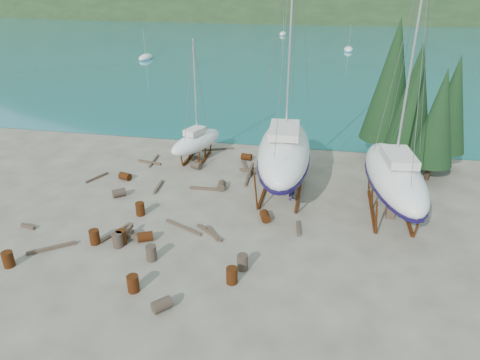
% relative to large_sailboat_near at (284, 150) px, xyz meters
% --- Properties ---
extents(ground, '(600.00, 600.00, 0.00)m').
position_rel_large_sailboat_near_xyz_m(ground, '(-3.34, -6.09, -3.10)').
color(ground, '#5E554A').
rests_on(ground, ground).
extents(bay_water, '(700.00, 700.00, 0.00)m').
position_rel_large_sailboat_near_xyz_m(bay_water, '(-3.34, 308.91, -3.09)').
color(bay_water, '#1A6483').
rests_on(bay_water, ground).
extents(far_hill, '(800.00, 360.00, 110.00)m').
position_rel_large_sailboat_near_xyz_m(far_hill, '(-3.34, 313.91, -3.10)').
color(far_hill, '#1C3118').
rests_on(far_hill, ground).
extents(far_house_left, '(6.60, 5.60, 5.60)m').
position_rel_large_sailboat_near_xyz_m(far_house_left, '(-63.34, 183.91, -0.17)').
color(far_house_left, beige).
rests_on(far_house_left, ground).
extents(far_house_center, '(6.60, 5.60, 5.60)m').
position_rel_large_sailboat_near_xyz_m(far_house_center, '(-23.34, 183.91, -0.17)').
color(far_house_center, beige).
rests_on(far_house_center, ground).
extents(far_house_right, '(6.60, 5.60, 5.60)m').
position_rel_large_sailboat_near_xyz_m(far_house_right, '(26.66, 183.91, -0.17)').
color(far_house_right, beige).
rests_on(far_house_right, ground).
extents(cypress_near_right, '(3.60, 3.60, 10.00)m').
position_rel_large_sailboat_near_xyz_m(cypress_near_right, '(9.16, 5.91, 2.69)').
color(cypress_near_right, black).
rests_on(cypress_near_right, ground).
extents(cypress_mid_right, '(3.06, 3.06, 8.50)m').
position_rel_large_sailboat_near_xyz_m(cypress_mid_right, '(10.66, 3.91, 1.82)').
color(cypress_mid_right, black).
rests_on(cypress_mid_right, ground).
extents(cypress_back_left, '(4.14, 4.14, 11.50)m').
position_rel_large_sailboat_near_xyz_m(cypress_back_left, '(7.66, 7.91, 3.56)').
color(cypress_back_left, black).
rests_on(cypress_back_left, ground).
extents(cypress_far_right, '(3.24, 3.24, 9.00)m').
position_rel_large_sailboat_near_xyz_m(cypress_far_right, '(12.16, 6.91, 2.11)').
color(cypress_far_right, black).
rests_on(cypress_far_right, ground).
extents(moored_boat_left, '(2.00, 5.00, 6.05)m').
position_rel_large_sailboat_near_xyz_m(moored_boat_left, '(-33.34, 53.91, -2.71)').
color(moored_boat_left, white).
rests_on(moored_boat_left, ground).
extents(moored_boat_mid, '(2.00, 5.00, 6.05)m').
position_rel_large_sailboat_near_xyz_m(moored_boat_mid, '(6.66, 73.91, -2.71)').
color(moored_boat_mid, white).
rests_on(moored_boat_mid, ground).
extents(moored_boat_far, '(2.00, 5.00, 6.05)m').
position_rel_large_sailboat_near_xyz_m(moored_boat_far, '(-11.34, 103.91, -2.71)').
color(moored_boat_far, white).
rests_on(moored_boat_far, ground).
extents(large_sailboat_near, '(4.26, 12.40, 19.25)m').
position_rel_large_sailboat_near_xyz_m(large_sailboat_near, '(0.00, 0.00, 0.00)').
color(large_sailboat_near, white).
rests_on(large_sailboat_near, ground).
extents(large_sailboat_far, '(4.21, 10.69, 16.47)m').
position_rel_large_sailboat_near_xyz_m(large_sailboat_far, '(7.23, -2.08, -0.40)').
color(large_sailboat_far, white).
rests_on(large_sailboat_far, ground).
extents(small_sailboat_shore, '(3.97, 6.46, 9.88)m').
position_rel_large_sailboat_near_xyz_m(small_sailboat_shore, '(-7.83, 4.46, -1.46)').
color(small_sailboat_shore, white).
rests_on(small_sailboat_shore, ground).
extents(worker, '(0.67, 0.74, 1.69)m').
position_rel_large_sailboat_near_xyz_m(worker, '(0.80, -1.42, -2.25)').
color(worker, navy).
rests_on(worker, ground).
extents(drum_0, '(0.58, 0.58, 0.88)m').
position_rel_large_sailboat_near_xyz_m(drum_0, '(-13.22, -12.21, -2.66)').
color(drum_0, '#612F10').
rests_on(drum_0, ground).
extents(drum_1, '(1.02, 1.04, 0.58)m').
position_rel_large_sailboat_near_xyz_m(drum_1, '(-4.04, -13.77, -2.81)').
color(drum_1, '#2D2823').
rests_on(drum_1, ground).
extents(drum_2, '(1.01, 0.81, 0.58)m').
position_rel_large_sailboat_near_xyz_m(drum_2, '(-12.03, -0.67, -2.81)').
color(drum_2, '#612F10').
rests_on(drum_2, ground).
extents(drum_3, '(0.58, 0.58, 0.88)m').
position_rel_large_sailboat_near_xyz_m(drum_3, '(-5.88, -12.78, -2.66)').
color(drum_3, '#612F10').
rests_on(drum_3, ground).
extents(drum_4, '(0.94, 0.68, 0.58)m').
position_rel_large_sailboat_near_xyz_m(drum_4, '(-3.65, 5.18, -2.81)').
color(drum_4, '#612F10').
rests_on(drum_4, ground).
extents(drum_5, '(0.58, 0.58, 0.88)m').
position_rel_large_sailboat_near_xyz_m(drum_5, '(-6.01, -10.16, -2.66)').
color(drum_5, '#2D2823').
rests_on(drum_5, ground).
extents(drum_6, '(0.83, 1.02, 0.58)m').
position_rel_large_sailboat_near_xyz_m(drum_6, '(-0.59, -4.68, -2.81)').
color(drum_6, '#612F10').
rests_on(drum_6, ground).
extents(drum_7, '(0.58, 0.58, 0.88)m').
position_rel_large_sailboat_near_xyz_m(drum_7, '(-1.31, -11.20, -2.66)').
color(drum_7, '#612F10').
rests_on(drum_7, ground).
extents(drum_9, '(1.04, 0.89, 0.58)m').
position_rel_large_sailboat_near_xyz_m(drum_9, '(-7.30, 2.51, -2.81)').
color(drum_9, '#2D2823').
rests_on(drum_9, ground).
extents(drum_10, '(0.58, 0.58, 0.88)m').
position_rel_large_sailboat_near_xyz_m(drum_10, '(-8.30, -9.01, -2.66)').
color(drum_10, '#612F10').
rests_on(drum_10, ground).
extents(drum_11, '(0.68, 0.94, 0.58)m').
position_rel_large_sailboat_near_xyz_m(drum_11, '(-4.38, -0.80, -2.81)').
color(drum_11, '#2D2823').
rests_on(drum_11, ground).
extents(drum_12, '(1.04, 0.90, 0.58)m').
position_rel_large_sailboat_near_xyz_m(drum_12, '(-7.09, -8.45, -2.81)').
color(drum_12, '#612F10').
rests_on(drum_12, ground).
extents(drum_13, '(0.58, 0.58, 0.88)m').
position_rel_large_sailboat_near_xyz_m(drum_13, '(-9.84, -9.28, -2.66)').
color(drum_13, '#612F10').
rests_on(drum_13, ground).
extents(drum_14, '(0.58, 0.58, 0.88)m').
position_rel_large_sailboat_near_xyz_m(drum_14, '(-8.63, -5.60, -2.66)').
color(drum_14, '#612F10').
rests_on(drum_14, ground).
extents(drum_15, '(1.05, 1.01, 0.58)m').
position_rel_large_sailboat_near_xyz_m(drum_15, '(-11.20, -3.40, -2.81)').
color(drum_15, '#2D2823').
rests_on(drum_15, ground).
extents(drum_16, '(0.58, 0.58, 0.88)m').
position_rel_large_sailboat_near_xyz_m(drum_16, '(-8.38, -9.33, -2.66)').
color(drum_16, '#2D2823').
rests_on(drum_16, ground).
extents(drum_17, '(0.58, 0.58, 0.88)m').
position_rel_large_sailboat_near_xyz_m(drum_17, '(-1.00, -10.01, -2.66)').
color(drum_17, '#2D2823').
rests_on(drum_17, ground).
extents(timber_0, '(2.73, 1.26, 0.14)m').
position_rel_large_sailboat_near_xyz_m(timber_0, '(-6.64, 7.07, -3.03)').
color(timber_0, brown).
rests_on(timber_0, ground).
extents(timber_1, '(0.38, 1.61, 0.19)m').
position_rel_large_sailboat_near_xyz_m(timber_1, '(1.58, -5.42, -3.00)').
color(timber_1, brown).
rests_on(timber_1, ground).
extents(timber_2, '(2.15, 0.62, 0.19)m').
position_rel_large_sailboat_near_xyz_m(timber_2, '(-11.47, 2.81, -3.00)').
color(timber_2, brown).
rests_on(timber_2, ground).
extents(timber_3, '(2.70, 1.37, 0.15)m').
position_rel_large_sailboat_near_xyz_m(timber_3, '(-5.37, -6.66, -3.02)').
color(timber_3, brown).
rests_on(timber_3, ground).
extents(timber_4, '(0.36, 2.15, 0.17)m').
position_rel_large_sailboat_near_xyz_m(timber_4, '(-9.00, -1.54, -3.01)').
color(timber_4, brown).
rests_on(timber_4, ground).
extents(timber_5, '(1.98, 1.57, 0.16)m').
position_rel_large_sailboat_near_xyz_m(timber_5, '(-3.63, -6.95, -3.02)').
color(timber_5, brown).
rests_on(timber_5, ground).
extents(timber_6, '(0.79, 1.72, 0.19)m').
position_rel_large_sailboat_near_xyz_m(timber_6, '(-3.58, 3.86, -3.00)').
color(timber_6, brown).
rests_on(timber_6, ground).
extents(timber_7, '(1.20, 1.48, 0.17)m').
position_rel_large_sailboat_near_xyz_m(timber_7, '(-3.43, -6.98, -3.01)').
color(timber_7, brown).
rests_on(timber_7, ground).
extents(timber_8, '(2.20, 0.30, 0.19)m').
position_rel_large_sailboat_near_xyz_m(timber_8, '(-5.59, -1.15, -3.00)').
color(timber_8, brown).
rests_on(timber_8, ground).
extents(timber_10, '(0.33, 2.84, 0.16)m').
position_rel_large_sailboat_near_xyz_m(timber_10, '(-2.83, 1.35, -3.02)').
color(timber_10, brown).
rests_on(timber_10, ground).
extents(timber_12, '(0.96, 2.37, 0.17)m').
position_rel_large_sailboat_near_xyz_m(timber_12, '(-9.15, -8.07, -3.01)').
color(timber_12, brown).
rests_on(timber_12, ground).
extents(timber_13, '(1.06, 0.43, 0.22)m').
position_rel_large_sailboat_near_xyz_m(timber_13, '(-14.77, -8.52, -2.99)').
color(timber_13, brown).
rests_on(timber_13, ground).
extents(timber_14, '(2.20, 1.77, 0.18)m').
position_rel_large_sailboat_near_xyz_m(timber_14, '(-11.96, -10.34, -3.01)').
color(timber_14, brown).
rests_on(timber_14, ground).
extents(timber_15, '(0.45, 2.70, 0.15)m').
position_rel_large_sailboat_near_xyz_m(timber_15, '(-11.29, 3.25, -3.02)').
color(timber_15, brown).
rests_on(timber_15, ground).
extents(timber_17, '(0.92, 2.04, 0.16)m').
position_rel_large_sailboat_near_xyz_m(timber_17, '(-14.28, -0.89, -3.02)').
color(timber_17, brown).
rests_on(timber_17, ground).
extents(timber_pile_fore, '(1.80, 1.80, 0.60)m').
position_rel_large_sailboat_near_xyz_m(timber_pile_fore, '(-8.25, -8.60, -2.80)').
color(timber_pile_fore, brown).
rests_on(timber_pile_fore, ground).
extents(timber_pile_aft, '(1.80, 1.80, 0.60)m').
position_rel_large_sailboat_near_xyz_m(timber_pile_aft, '(-2.76, 2.36, -2.80)').
color(timber_pile_aft, brown).
rests_on(timber_pile_aft, ground).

